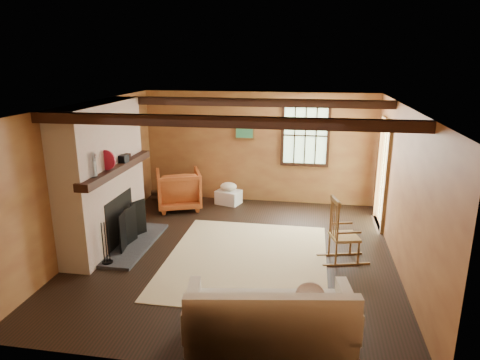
% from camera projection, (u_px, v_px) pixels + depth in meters
% --- Properties ---
extents(ground, '(5.50, 5.50, 0.00)m').
position_uv_depth(ground, '(236.00, 253.00, 7.02)').
color(ground, black).
rests_on(ground, ground).
extents(room_envelope, '(5.02, 5.52, 2.44)m').
position_uv_depth(room_envelope, '(253.00, 153.00, 6.78)').
color(room_envelope, '#A8713B').
rests_on(room_envelope, ground).
extents(fireplace, '(1.02, 2.30, 2.40)m').
position_uv_depth(fireplace, '(104.00, 182.00, 7.07)').
color(fireplace, brown).
rests_on(fireplace, ground).
extents(rug, '(2.50, 3.00, 0.01)m').
position_uv_depth(rug, '(247.00, 259.00, 6.80)').
color(rug, beige).
rests_on(rug, ground).
extents(rocking_chair, '(0.83, 0.57, 1.04)m').
position_uv_depth(rocking_chair, '(342.00, 234.00, 6.65)').
color(rocking_chair, tan).
rests_on(rocking_chair, ground).
extents(sofa, '(1.97, 1.11, 0.76)m').
position_uv_depth(sofa, '(270.00, 321.00, 4.75)').
color(sofa, silver).
rests_on(sofa, ground).
extents(firewood_pile, '(0.62, 0.11, 0.22)m').
position_uv_depth(firewood_pile, '(165.00, 195.00, 9.59)').
color(firewood_pile, '#4F3122').
rests_on(firewood_pile, ground).
extents(laundry_basket, '(0.59, 0.51, 0.30)m').
position_uv_depth(laundry_basket, '(229.00, 197.00, 9.35)').
color(laundry_basket, white).
rests_on(laundry_basket, ground).
extents(basket_pillow, '(0.38, 0.31, 0.18)m').
position_uv_depth(basket_pillow, '(228.00, 187.00, 9.29)').
color(basket_pillow, silver).
rests_on(basket_pillow, laundry_basket).
extents(armchair, '(1.16, 1.17, 0.83)m').
position_uv_depth(armchair, '(179.00, 189.00, 9.02)').
color(armchair, '#BF6026').
rests_on(armchair, ground).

